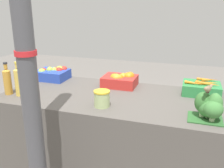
# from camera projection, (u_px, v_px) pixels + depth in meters

# --- Properties ---
(market_table) EXTENTS (1.83, 0.84, 0.83)m
(market_table) POSITION_uv_depth(u_px,v_px,m) (112.00, 140.00, 2.20)
(market_table) COLOR #56514C
(market_table) RESTS_ON ground_plane
(support_pole) EXTENTS (0.12, 0.12, 2.36)m
(support_pole) POSITION_uv_depth(u_px,v_px,m) (28.00, 73.00, 1.41)
(support_pole) COLOR #4C4C51
(support_pole) RESTS_ON ground_plane
(apple_crate) EXTENTS (0.30, 0.24, 0.13)m
(apple_crate) POSITION_uv_depth(u_px,v_px,m) (53.00, 73.00, 2.51)
(apple_crate) COLOR #2847B7
(apple_crate) RESTS_ON market_table
(orange_crate) EXTENTS (0.30, 0.24, 0.13)m
(orange_crate) POSITION_uv_depth(u_px,v_px,m) (121.00, 80.00, 2.30)
(orange_crate) COLOR red
(orange_crate) RESTS_ON market_table
(carrot_crate) EXTENTS (0.30, 0.24, 0.12)m
(carrot_crate) POSITION_uv_depth(u_px,v_px,m) (202.00, 88.00, 2.09)
(carrot_crate) COLOR #2D8442
(carrot_crate) RESTS_ON market_table
(broccoli_pile) EXTENTS (0.22, 0.19, 0.19)m
(broccoli_pile) POSITION_uv_depth(u_px,v_px,m) (209.00, 106.00, 1.62)
(broccoli_pile) COLOR #2D602D
(broccoli_pile) RESTS_ON market_table
(juice_bottle_amber) EXTENTS (0.07, 0.07, 0.27)m
(juice_bottle_amber) POSITION_uv_depth(u_px,v_px,m) (7.00, 81.00, 2.07)
(juice_bottle_amber) COLOR gold
(juice_bottle_amber) RESTS_ON market_table
(juice_bottle_golden) EXTENTS (0.06, 0.06, 0.28)m
(juice_bottle_golden) POSITION_uv_depth(u_px,v_px,m) (19.00, 81.00, 2.04)
(juice_bottle_golden) COLOR gold
(juice_bottle_golden) RESTS_ON market_table
(pickle_jar) EXTENTS (0.12, 0.12, 0.12)m
(pickle_jar) POSITION_uv_depth(u_px,v_px,m) (102.00, 99.00, 1.83)
(pickle_jar) COLOR #B2C684
(pickle_jar) RESTS_ON market_table
(sparrow_bird) EXTENTS (0.06, 0.13, 0.05)m
(sparrow_bird) POSITION_uv_depth(u_px,v_px,m) (208.00, 89.00, 1.57)
(sparrow_bird) COLOR #4C3D2D
(sparrow_bird) RESTS_ON broccoli_pile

